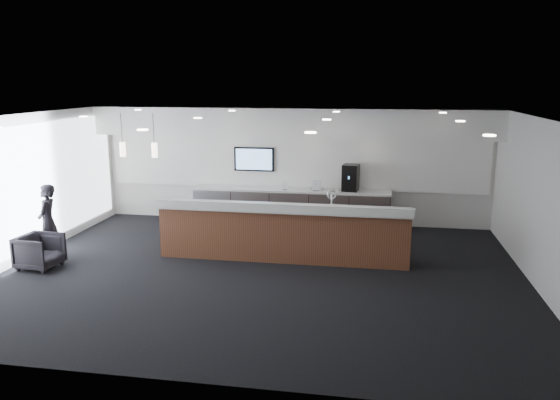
% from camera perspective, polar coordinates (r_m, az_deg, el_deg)
% --- Properties ---
extents(ground, '(10.00, 10.00, 0.00)m').
position_cam_1_polar(ground, '(10.69, -1.88, -7.61)').
color(ground, black).
rests_on(ground, ground).
extents(ceiling, '(10.00, 8.00, 0.02)m').
position_cam_1_polar(ceiling, '(10.06, -2.01, 8.66)').
color(ceiling, black).
rests_on(ceiling, back_wall).
extents(back_wall, '(10.00, 0.02, 3.00)m').
position_cam_1_polar(back_wall, '(14.15, 1.34, 3.64)').
color(back_wall, silver).
rests_on(back_wall, ground).
extents(left_wall, '(0.02, 8.00, 3.00)m').
position_cam_1_polar(left_wall, '(12.28, -25.44, 1.08)').
color(left_wall, silver).
rests_on(left_wall, ground).
extents(right_wall, '(0.02, 8.00, 3.00)m').
position_cam_1_polar(right_wall, '(10.49, 25.89, -0.73)').
color(right_wall, silver).
rests_on(right_wall, ground).
extents(soffit_bulkhead, '(10.00, 0.90, 0.70)m').
position_cam_1_polar(soffit_bulkhead, '(13.57, 1.08, 8.16)').
color(soffit_bulkhead, white).
rests_on(soffit_bulkhead, back_wall).
extents(alcove_panel, '(9.80, 0.06, 1.40)m').
position_cam_1_polar(alcove_panel, '(14.10, 1.32, 4.02)').
color(alcove_panel, white).
rests_on(alcove_panel, back_wall).
extents(window_blinds_wall, '(0.04, 7.36, 2.55)m').
position_cam_1_polar(window_blinds_wall, '(12.26, -25.29, 1.08)').
color(window_blinds_wall, white).
rests_on(window_blinds_wall, left_wall).
extents(back_credenza, '(5.06, 0.66, 0.95)m').
position_cam_1_polar(back_credenza, '(13.99, 1.10, -0.72)').
color(back_credenza, '#9D9EA5').
rests_on(back_credenza, ground).
extents(wall_tv, '(1.05, 0.08, 0.62)m').
position_cam_1_polar(wall_tv, '(14.21, -2.72, 4.28)').
color(wall_tv, black).
rests_on(wall_tv, back_wall).
extents(pendant_left, '(0.12, 0.12, 0.30)m').
position_cam_1_polar(pendant_left, '(11.61, -12.89, 5.14)').
color(pendant_left, '#FFE9C6').
rests_on(pendant_left, ceiling).
extents(pendant_right, '(0.12, 0.12, 0.30)m').
position_cam_1_polar(pendant_right, '(11.89, -16.02, 5.14)').
color(pendant_right, '#FFE9C6').
rests_on(pendant_right, ceiling).
extents(ceiling_can_lights, '(7.00, 5.00, 0.02)m').
position_cam_1_polar(ceiling_can_lights, '(10.06, -2.00, 8.49)').
color(ceiling_can_lights, white).
rests_on(ceiling_can_lights, ceiling).
extents(service_counter, '(5.22, 0.86, 1.49)m').
position_cam_1_polar(service_counter, '(11.35, 0.35, -3.35)').
color(service_counter, brown).
rests_on(service_counter, ground).
extents(coffee_machine, '(0.44, 0.53, 0.66)m').
position_cam_1_polar(coffee_machine, '(13.72, 7.39, 2.33)').
color(coffee_machine, black).
rests_on(coffee_machine, back_credenza).
extents(info_sign_left, '(0.15, 0.05, 0.20)m').
position_cam_1_polar(info_sign_left, '(13.76, 0.56, 1.50)').
color(info_sign_left, silver).
rests_on(info_sign_left, back_credenza).
extents(info_sign_right, '(0.20, 0.05, 0.27)m').
position_cam_1_polar(info_sign_right, '(13.67, 3.85, 1.54)').
color(info_sign_right, silver).
rests_on(info_sign_right, back_credenza).
extents(armchair, '(0.81, 0.79, 0.68)m').
position_cam_1_polar(armchair, '(11.84, -23.82, -4.94)').
color(armchair, black).
rests_on(armchair, ground).
extents(lounge_guest, '(0.50, 0.65, 1.58)m').
position_cam_1_polar(lounge_guest, '(12.27, -23.09, -2.12)').
color(lounge_guest, black).
rests_on(lounge_guest, ground).
extents(cup_0, '(0.10, 0.10, 0.09)m').
position_cam_1_polar(cup_0, '(13.67, 7.20, 1.09)').
color(cup_0, white).
rests_on(cup_0, back_credenza).
extents(cup_1, '(0.14, 0.14, 0.09)m').
position_cam_1_polar(cup_1, '(13.68, 6.62, 1.11)').
color(cup_1, white).
rests_on(cup_1, back_credenza).
extents(cup_2, '(0.12, 0.12, 0.09)m').
position_cam_1_polar(cup_2, '(13.69, 6.03, 1.13)').
color(cup_2, white).
rests_on(cup_2, back_credenza).
extents(cup_3, '(0.12, 0.12, 0.09)m').
position_cam_1_polar(cup_3, '(13.70, 5.45, 1.15)').
color(cup_3, white).
rests_on(cup_3, back_credenza).
extents(cup_4, '(0.13, 0.13, 0.09)m').
position_cam_1_polar(cup_4, '(13.71, 4.86, 1.17)').
color(cup_4, white).
rests_on(cup_4, back_credenza).
extents(cup_5, '(0.10, 0.10, 0.09)m').
position_cam_1_polar(cup_5, '(13.72, 4.28, 1.19)').
color(cup_5, white).
rests_on(cup_5, back_credenza).
extents(cup_6, '(0.14, 0.14, 0.09)m').
position_cam_1_polar(cup_6, '(13.73, 3.70, 1.21)').
color(cup_6, white).
rests_on(cup_6, back_credenza).
extents(cup_7, '(0.11, 0.11, 0.09)m').
position_cam_1_polar(cup_7, '(13.75, 3.12, 1.23)').
color(cup_7, white).
rests_on(cup_7, back_credenza).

